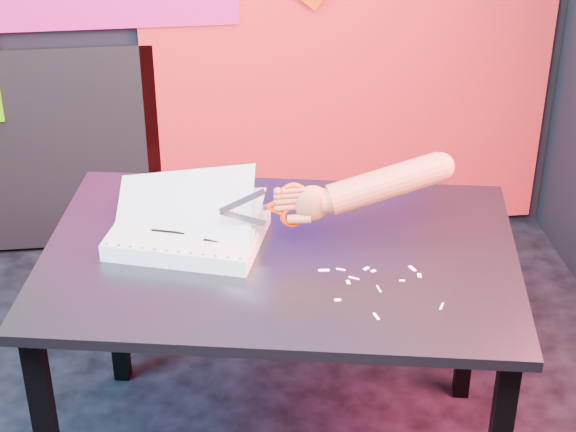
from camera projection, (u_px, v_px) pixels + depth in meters
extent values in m
cube|color=red|center=(351.00, 43.00, 3.66)|extent=(1.60, 0.02, 1.60)
cube|color=black|center=(114.00, 288.00, 3.09)|extent=(0.06, 0.06, 0.72)
cube|color=black|center=(470.00, 304.00, 3.02)|extent=(0.06, 0.06, 0.72)
cube|color=#242426|center=(280.00, 257.00, 2.56)|extent=(1.39, 1.06, 0.03)
cube|color=silver|center=(188.00, 234.00, 2.59)|extent=(0.46, 0.40, 0.05)
cube|color=white|center=(187.00, 226.00, 2.57)|extent=(0.46, 0.39, 0.00)
cube|color=white|center=(187.00, 224.00, 2.57)|extent=(0.44, 0.38, 0.12)
cube|color=white|center=(183.00, 214.00, 2.57)|extent=(0.41, 0.34, 0.21)
cylinder|color=#28292E|center=(107.00, 244.00, 2.49)|extent=(0.01, 0.01, 0.00)
cylinder|color=#28292E|center=(118.00, 245.00, 2.49)|extent=(0.01, 0.01, 0.00)
cylinder|color=#28292E|center=(130.00, 247.00, 2.48)|extent=(0.01, 0.01, 0.00)
cylinder|color=#28292E|center=(142.00, 248.00, 2.48)|extent=(0.01, 0.01, 0.00)
cylinder|color=#28292E|center=(154.00, 249.00, 2.47)|extent=(0.01, 0.01, 0.00)
cylinder|color=#28292E|center=(166.00, 251.00, 2.46)|extent=(0.01, 0.01, 0.00)
cylinder|color=#28292E|center=(179.00, 252.00, 2.46)|extent=(0.01, 0.01, 0.00)
cylinder|color=#28292E|center=(191.00, 253.00, 2.45)|extent=(0.01, 0.01, 0.00)
cylinder|color=#28292E|center=(203.00, 255.00, 2.45)|extent=(0.01, 0.01, 0.00)
cylinder|color=#28292E|center=(215.00, 256.00, 2.44)|extent=(0.01, 0.01, 0.00)
cylinder|color=#28292E|center=(228.00, 257.00, 2.44)|extent=(0.01, 0.01, 0.00)
cylinder|color=#28292E|center=(240.00, 259.00, 2.43)|extent=(0.01, 0.01, 0.00)
cylinder|color=#28292E|center=(140.00, 196.00, 2.72)|extent=(0.01, 0.01, 0.00)
cylinder|color=#28292E|center=(151.00, 197.00, 2.71)|extent=(0.01, 0.01, 0.00)
cylinder|color=#28292E|center=(162.00, 198.00, 2.71)|extent=(0.01, 0.01, 0.00)
cylinder|color=#28292E|center=(173.00, 199.00, 2.70)|extent=(0.01, 0.01, 0.00)
cylinder|color=#28292E|center=(184.00, 200.00, 2.70)|extent=(0.01, 0.01, 0.00)
cylinder|color=#28292E|center=(196.00, 201.00, 2.69)|extent=(0.01, 0.01, 0.00)
cylinder|color=#28292E|center=(207.00, 203.00, 2.68)|extent=(0.01, 0.01, 0.00)
cylinder|color=#28292E|center=(218.00, 204.00, 2.68)|extent=(0.01, 0.01, 0.00)
cylinder|color=#28292E|center=(229.00, 205.00, 2.67)|extent=(0.01, 0.01, 0.00)
cylinder|color=#28292E|center=(240.00, 206.00, 2.67)|extent=(0.01, 0.01, 0.00)
cylinder|color=#28292E|center=(252.00, 207.00, 2.66)|extent=(0.01, 0.01, 0.00)
cylinder|color=#28292E|center=(263.00, 208.00, 2.66)|extent=(0.01, 0.01, 0.00)
cube|color=black|center=(160.00, 213.00, 2.63)|extent=(0.07, 0.03, 0.00)
cube|color=black|center=(198.00, 221.00, 2.60)|extent=(0.05, 0.03, 0.00)
cube|color=black|center=(168.00, 232.00, 2.55)|extent=(0.09, 0.04, 0.00)
cube|color=black|center=(211.00, 240.00, 2.51)|extent=(0.04, 0.02, 0.00)
cube|color=#B2B7CB|center=(242.00, 201.00, 2.46)|extent=(0.12, 0.01, 0.06)
cube|color=#B2B7CB|center=(243.00, 218.00, 2.49)|extent=(0.12, 0.01, 0.06)
cylinder|color=#B2B7CB|center=(265.00, 208.00, 2.49)|extent=(0.01, 0.01, 0.01)
cube|color=#F63900|center=(273.00, 210.00, 2.49)|extent=(0.05, 0.01, 0.03)
cube|color=#F63900|center=(273.00, 203.00, 2.48)|extent=(0.05, 0.01, 0.03)
torus|color=#F63900|center=(293.00, 194.00, 2.48)|extent=(0.07, 0.02, 0.07)
torus|color=#F63900|center=(293.00, 216.00, 2.51)|extent=(0.07, 0.02, 0.07)
ellipsoid|color=#B15643|center=(312.00, 203.00, 2.51)|extent=(0.10, 0.06, 0.10)
cylinder|color=#B15643|center=(293.00, 206.00, 2.50)|extent=(0.08, 0.02, 0.02)
cylinder|color=#B15643|center=(293.00, 200.00, 2.49)|extent=(0.07, 0.02, 0.02)
cylinder|color=#B15643|center=(293.00, 195.00, 2.48)|extent=(0.06, 0.02, 0.02)
cylinder|color=#B15643|center=(293.00, 190.00, 2.48)|extent=(0.06, 0.02, 0.02)
cylinder|color=#B15643|center=(299.00, 219.00, 2.51)|extent=(0.07, 0.04, 0.03)
cylinder|color=#B15643|center=(330.00, 200.00, 2.51)|extent=(0.06, 0.07, 0.07)
cylinder|color=#B15643|center=(385.00, 184.00, 2.52)|extent=(0.32, 0.10, 0.15)
sphere|color=#B15643|center=(440.00, 167.00, 2.52)|extent=(0.08, 0.08, 0.08)
cube|color=white|center=(354.00, 278.00, 2.44)|extent=(0.03, 0.02, 0.00)
cube|color=white|center=(402.00, 280.00, 2.43)|extent=(0.01, 0.01, 0.00)
cube|color=white|center=(376.00, 316.00, 2.30)|extent=(0.01, 0.03, 0.00)
cube|color=white|center=(366.00, 268.00, 2.48)|extent=(0.02, 0.02, 0.00)
cube|color=white|center=(379.00, 289.00, 2.40)|extent=(0.01, 0.03, 0.00)
cube|color=white|center=(373.00, 271.00, 2.47)|extent=(0.02, 0.01, 0.00)
cube|color=white|center=(419.00, 275.00, 2.45)|extent=(0.01, 0.02, 0.00)
cube|color=white|center=(341.00, 269.00, 2.47)|extent=(0.02, 0.02, 0.00)
cube|color=white|center=(338.00, 300.00, 2.36)|extent=(0.02, 0.01, 0.00)
cube|color=white|center=(324.00, 270.00, 2.47)|extent=(0.03, 0.01, 0.00)
cube|color=white|center=(412.00, 268.00, 2.48)|extent=(0.02, 0.03, 0.00)
cube|color=white|center=(348.00, 282.00, 2.42)|extent=(0.01, 0.02, 0.00)
cube|color=white|center=(442.00, 306.00, 2.33)|extent=(0.02, 0.03, 0.00)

